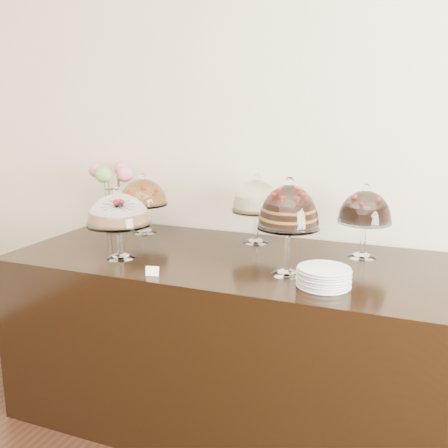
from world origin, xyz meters
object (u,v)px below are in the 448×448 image
at_px(cake_stand_choco_layer, 289,210).
at_px(plate_stack, 324,277).
at_px(cake_stand_cheesecake, 256,199).
at_px(flower_vase, 113,188).
at_px(display_counter, 227,336).
at_px(cake_stand_dark_choco, 365,210).
at_px(cake_stand_fruit_tart, 143,195).
at_px(cake_stand_sugar_sponge, 119,212).

height_order(cake_stand_choco_layer, plate_stack, cake_stand_choco_layer).
relative_size(cake_stand_cheesecake, flower_vase, 0.96).
bearing_deg(flower_vase, plate_stack, -22.89).
relative_size(display_counter, plate_stack, 9.71).
xyz_separation_m(display_counter, cake_stand_dark_choco, (0.65, 0.24, 0.69)).
bearing_deg(cake_stand_choco_layer, cake_stand_fruit_tart, 156.31).
bearing_deg(cake_stand_sugar_sponge, flower_vase, 126.19).
bearing_deg(cake_stand_dark_choco, plate_stack, -101.10).
bearing_deg(cake_stand_fruit_tart, cake_stand_dark_choco, -1.68).
xyz_separation_m(cake_stand_sugar_sponge, cake_stand_fruit_tart, (-0.17, 0.51, -0.00)).
bearing_deg(flower_vase, cake_stand_fruit_tart, -15.41).
bearing_deg(cake_stand_cheesecake, display_counter, -99.19).
xyz_separation_m(display_counter, cake_stand_cheesecake, (0.05, 0.31, 0.70)).
height_order(cake_stand_sugar_sponge, cake_stand_choco_layer, cake_stand_choco_layer).
xyz_separation_m(cake_stand_cheesecake, flower_vase, (-0.97, 0.04, -0.00)).
xyz_separation_m(cake_stand_dark_choco, plate_stack, (-0.10, -0.51, -0.20)).
height_order(display_counter, plate_stack, plate_stack).
relative_size(cake_stand_cheesecake, cake_stand_dark_choco, 1.04).
relative_size(flower_vase, plate_stack, 1.80).
xyz_separation_m(cake_stand_sugar_sponge, cake_stand_dark_choco, (1.14, 0.47, 0.01)).
distance_m(cake_stand_dark_choco, cake_stand_fruit_tart, 1.31).
bearing_deg(cake_stand_choco_layer, cake_stand_sugar_sponge, -175.63).
bearing_deg(display_counter, plate_stack, -26.25).
bearing_deg(plate_stack, cake_stand_cheesecake, 130.52).
height_order(cake_stand_sugar_sponge, cake_stand_dark_choco, cake_stand_dark_choco).
relative_size(cake_stand_sugar_sponge, flower_vase, 0.90).
relative_size(cake_stand_sugar_sponge, cake_stand_choco_layer, 0.81).
xyz_separation_m(cake_stand_dark_choco, cake_stand_fruit_tart, (-1.31, 0.04, -0.01)).
bearing_deg(display_counter, cake_stand_choco_layer, -25.18).
distance_m(cake_stand_sugar_sponge, flower_vase, 0.72).
relative_size(display_counter, cake_stand_choco_layer, 4.89).
bearing_deg(cake_stand_sugar_sponge, cake_stand_dark_choco, 22.57).
xyz_separation_m(display_counter, cake_stand_fruit_tart, (-0.66, 0.28, 0.69)).
height_order(cake_stand_cheesecake, cake_stand_dark_choco, cake_stand_cheesecake).
distance_m(display_counter, cake_stand_sugar_sponge, 0.88).
distance_m(cake_stand_fruit_tart, plate_stack, 1.34).
bearing_deg(cake_stand_fruit_tart, cake_stand_cheesecake, 2.66).
xyz_separation_m(cake_stand_sugar_sponge, plate_stack, (1.04, -0.04, -0.19)).
distance_m(display_counter, plate_stack, 0.78).
relative_size(cake_stand_sugar_sponge, cake_stand_cheesecake, 0.93).
xyz_separation_m(cake_stand_sugar_sponge, flower_vase, (-0.43, 0.58, 0.01)).
bearing_deg(cake_stand_fruit_tart, cake_stand_choco_layer, -23.69).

